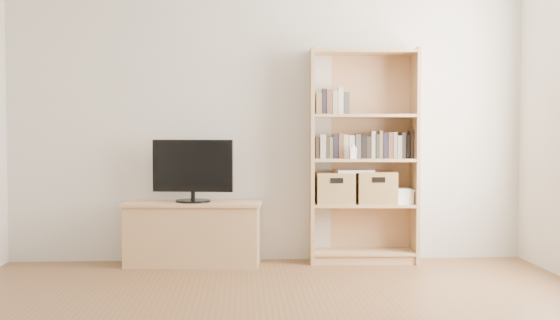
{
  "coord_description": "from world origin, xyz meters",
  "views": [
    {
      "loc": [
        -0.22,
        -3.64,
        1.13
      ],
      "look_at": [
        0.07,
        1.9,
        0.9
      ],
      "focal_mm": 45.0,
      "sensor_mm": 36.0,
      "label": 1
    }
  ],
  "objects": [
    {
      "name": "bookshelf",
      "position": [
        0.82,
        2.34,
        0.92
      ],
      "size": [
        0.93,
        0.37,
        1.84
      ],
      "primitive_type": "cube",
      "rotation": [
        0.0,
        0.0,
        -0.05
      ],
      "color": "#A88456",
      "rests_on": "floor"
    },
    {
      "name": "front_wall",
      "position": [
        0.0,
        -2.5,
        1.3
      ],
      "size": [
        4.5,
        0.02,
        2.6
      ],
      "primitive_type": "cube",
      "color": "beige",
      "rests_on": "floor"
    },
    {
      "name": "books_row_mid",
      "position": [
        0.82,
        2.36,
        1.01
      ],
      "size": [
        0.84,
        0.18,
        0.22
      ],
      "primitive_type": "cube",
      "rotation": [
        0.0,
        0.0,
        -0.02
      ],
      "color": "#2D231E",
      "rests_on": "bookshelf"
    },
    {
      "name": "baby_monitor",
      "position": [
        0.71,
        2.24,
        0.95
      ],
      "size": [
        0.06,
        0.04,
        0.1
      ],
      "primitive_type": "cube",
      "rotation": [
        0.0,
        0.0,
        0.13
      ],
      "color": "white",
      "rests_on": "bookshelf"
    },
    {
      "name": "back_wall",
      "position": [
        0.0,
        2.5,
        1.3
      ],
      "size": [
        4.5,
        0.02,
        2.6
      ],
      "primitive_type": "cube",
      "color": "beige",
      "rests_on": "floor"
    },
    {
      "name": "basket_right",
      "position": [
        0.93,
        2.33,
        0.65
      ],
      "size": [
        0.34,
        0.29,
        0.27
      ],
      "primitive_type": "cube",
      "rotation": [
        0.0,
        0.0,
        -0.05
      ],
      "color": "olive",
      "rests_on": "bookshelf"
    },
    {
      "name": "magazine_stack",
      "position": [
        1.13,
        2.32,
        0.57
      ],
      "size": [
        0.19,
        0.26,
        0.11
      ],
      "primitive_type": "cube",
      "rotation": [
        0.0,
        0.0,
        0.13
      ],
      "color": "silver",
      "rests_on": "bookshelf"
    },
    {
      "name": "laptop",
      "position": [
        0.74,
        2.33,
        0.79
      ],
      "size": [
        0.32,
        0.22,
        0.02
      ],
      "primitive_type": "cube",
      "rotation": [
        0.0,
        0.0,
        0.02
      ],
      "color": "silver",
      "rests_on": "basket_left"
    },
    {
      "name": "basket_left",
      "position": [
        0.57,
        2.34,
        0.64
      ],
      "size": [
        0.33,
        0.27,
        0.27
      ],
      "primitive_type": "cube",
      "rotation": [
        0.0,
        0.0,
        -0.02
      ],
      "color": "olive",
      "rests_on": "bookshelf"
    },
    {
      "name": "television",
      "position": [
        -0.64,
        2.29,
        0.8
      ],
      "size": [
        0.68,
        0.15,
        0.53
      ],
      "primitive_type": "cube",
      "rotation": [
        0.0,
        0.0,
        -0.14
      ],
      "color": "black",
      "rests_on": "tv_stand"
    },
    {
      "name": "books_row_upper",
      "position": [
        0.61,
        2.37,
        1.38
      ],
      "size": [
        0.4,
        0.15,
        0.21
      ],
      "primitive_type": "cube",
      "rotation": [
        0.0,
        0.0,
        -0.02
      ],
      "color": "#2D231E",
      "rests_on": "bookshelf"
    },
    {
      "name": "tv_stand",
      "position": [
        -0.64,
        2.29,
        0.26
      ],
      "size": [
        1.14,
        0.51,
        0.51
      ],
      "primitive_type": "cube",
      "rotation": [
        0.0,
        0.0,
        -0.08
      ],
      "color": "#A88456",
      "rests_on": "floor"
    }
  ]
}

